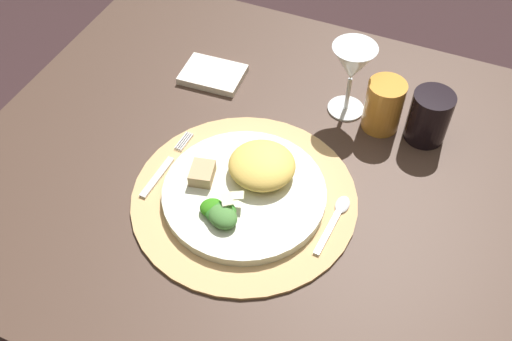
{
  "coord_description": "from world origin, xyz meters",
  "views": [
    {
      "loc": [
        0.18,
        -0.63,
        1.51
      ],
      "look_at": [
        -0.07,
        -0.03,
        0.74
      ],
      "focal_mm": 41.17,
      "sensor_mm": 36.0,
      "label": 1
    }
  ],
  "objects_px": {
    "dining_table": "(297,238)",
    "fork": "(165,167)",
    "napkin": "(213,75)",
    "amber_tumbler": "(384,106)",
    "dark_tumbler": "(429,117)",
    "spoon": "(337,215)",
    "wine_glass": "(352,66)",
    "dinner_plate": "(244,193)"
  },
  "relations": [
    {
      "from": "spoon",
      "to": "dining_table",
      "type": "bearing_deg",
      "value": 143.57
    },
    {
      "from": "dark_tumbler",
      "to": "dining_table",
      "type": "bearing_deg",
      "value": -132.93
    },
    {
      "from": "dining_table",
      "to": "dark_tumbler",
      "type": "distance_m",
      "value": 0.35
    },
    {
      "from": "amber_tumbler",
      "to": "dark_tumbler",
      "type": "distance_m",
      "value": 0.08
    },
    {
      "from": "dining_table",
      "to": "fork",
      "type": "bearing_deg",
      "value": -160.76
    },
    {
      "from": "wine_glass",
      "to": "dinner_plate",
      "type": "bearing_deg",
      "value": -108.09
    },
    {
      "from": "dining_table",
      "to": "napkin",
      "type": "relative_size",
      "value": 9.73
    },
    {
      "from": "fork",
      "to": "wine_glass",
      "type": "bearing_deg",
      "value": 48.31
    },
    {
      "from": "dinner_plate",
      "to": "dark_tumbler",
      "type": "xyz_separation_m",
      "value": [
        0.25,
        0.27,
        0.04
      ]
    },
    {
      "from": "fork",
      "to": "amber_tumbler",
      "type": "height_order",
      "value": "amber_tumbler"
    },
    {
      "from": "spoon",
      "to": "wine_glass",
      "type": "height_order",
      "value": "wine_glass"
    },
    {
      "from": "dinner_plate",
      "to": "wine_glass",
      "type": "distance_m",
      "value": 0.31
    },
    {
      "from": "fork",
      "to": "dark_tumbler",
      "type": "bearing_deg",
      "value": 33.39
    },
    {
      "from": "spoon",
      "to": "dark_tumbler",
      "type": "bearing_deg",
      "value": 69.87
    },
    {
      "from": "dark_tumbler",
      "to": "dinner_plate",
      "type": "bearing_deg",
      "value": -132.66
    },
    {
      "from": "dinner_plate",
      "to": "fork",
      "type": "relative_size",
      "value": 1.67
    },
    {
      "from": "fork",
      "to": "napkin",
      "type": "distance_m",
      "value": 0.26
    },
    {
      "from": "fork",
      "to": "amber_tumbler",
      "type": "relative_size",
      "value": 1.63
    },
    {
      "from": "fork",
      "to": "wine_glass",
      "type": "height_order",
      "value": "wine_glass"
    },
    {
      "from": "dining_table",
      "to": "dinner_plate",
      "type": "bearing_deg",
      "value": -132.05
    },
    {
      "from": "wine_glass",
      "to": "dark_tumbler",
      "type": "xyz_separation_m",
      "value": [
        0.15,
        -0.01,
        -0.06
      ]
    },
    {
      "from": "dining_table",
      "to": "amber_tumbler",
      "type": "distance_m",
      "value": 0.31
    },
    {
      "from": "dining_table",
      "to": "spoon",
      "type": "distance_m",
      "value": 0.22
    },
    {
      "from": "dining_table",
      "to": "wine_glass",
      "type": "relative_size",
      "value": 8.04
    },
    {
      "from": "dark_tumbler",
      "to": "spoon",
      "type": "bearing_deg",
      "value": -110.13
    },
    {
      "from": "spoon",
      "to": "dinner_plate",
      "type": "bearing_deg",
      "value": -171.77
    },
    {
      "from": "dining_table",
      "to": "fork",
      "type": "xyz_separation_m",
      "value": [
        -0.23,
        -0.08,
        0.2
      ]
    },
    {
      "from": "wine_glass",
      "to": "amber_tumbler",
      "type": "relative_size",
      "value": 1.47
    },
    {
      "from": "fork",
      "to": "spoon",
      "type": "distance_m",
      "value": 0.31
    },
    {
      "from": "napkin",
      "to": "dark_tumbler",
      "type": "relative_size",
      "value": 1.23
    },
    {
      "from": "dining_table",
      "to": "fork",
      "type": "relative_size",
      "value": 7.25
    },
    {
      "from": "spoon",
      "to": "dark_tumbler",
      "type": "relative_size",
      "value": 1.29
    },
    {
      "from": "spoon",
      "to": "amber_tumbler",
      "type": "relative_size",
      "value": 1.28
    },
    {
      "from": "dining_table",
      "to": "dinner_plate",
      "type": "height_order",
      "value": "dinner_plate"
    },
    {
      "from": "wine_glass",
      "to": "napkin",
      "type": "bearing_deg",
      "value": -176.47
    },
    {
      "from": "spoon",
      "to": "napkin",
      "type": "relative_size",
      "value": 1.05
    },
    {
      "from": "dinner_plate",
      "to": "amber_tumbler",
      "type": "bearing_deg",
      "value": 58.12
    },
    {
      "from": "dark_tumbler",
      "to": "amber_tumbler",
      "type": "bearing_deg",
      "value": -176.7
    },
    {
      "from": "dining_table",
      "to": "wine_glass",
      "type": "bearing_deg",
      "value": 85.24
    },
    {
      "from": "spoon",
      "to": "wine_glass",
      "type": "xyz_separation_m",
      "value": [
        -0.07,
        0.26,
        0.1
      ]
    },
    {
      "from": "dinner_plate",
      "to": "dark_tumbler",
      "type": "distance_m",
      "value": 0.36
    },
    {
      "from": "spoon",
      "to": "amber_tumbler",
      "type": "height_order",
      "value": "amber_tumbler"
    }
  ]
}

